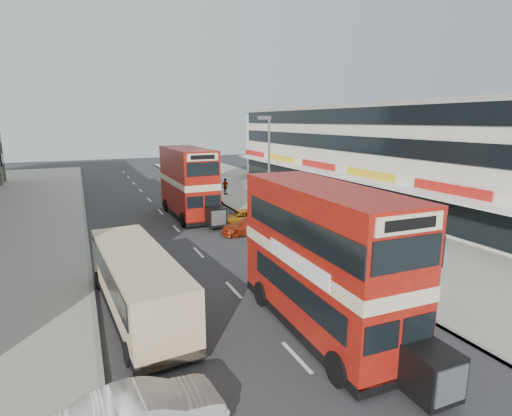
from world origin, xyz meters
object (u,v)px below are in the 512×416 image
bus_main (323,259)px  pedestrian_near (310,216)px  bus_second (188,182)px  car_left_front (142,416)px  coach (138,281)px  street_lamp (268,163)px  car_right_a (250,226)px  car_right_b (240,218)px  cyclist (220,214)px  pedestrian_far (225,186)px

bus_main → pedestrian_near: bearing=-118.3°
bus_second → car_left_front: bus_second is taller
bus_second → pedestrian_near: (6.89, -7.83, -1.76)m
bus_main → pedestrian_near: 14.24m
coach → car_left_front: 7.05m
bus_second → coach: 17.28m
street_lamp → car_right_a: bearing=-145.2°
car_right_a → street_lamp: bearing=127.8°
bus_second → pedestrian_near: 10.58m
car_right_b → pedestrian_near: 5.37m
cyclist → pedestrian_far: bearing=69.1°
street_lamp → coach: bearing=-135.7°
car_left_front → pedestrian_near: bearing=-48.7°
bus_main → car_right_b: 16.13m
pedestrian_near → cyclist: (-5.20, 4.78, -0.42)m
bus_second → pedestrian_near: size_ratio=5.17×
bus_second → car_left_front: size_ratio=2.39×
street_lamp → bus_main: bearing=-107.9°
coach → pedestrian_far: (12.15, 23.69, -0.43)m
bus_second → pedestrian_near: bus_second is taller
bus_second → cyclist: size_ratio=4.74×
car_right_a → car_right_b: bearing=177.6°
street_lamp → coach: (-10.91, -10.63, -3.35)m
pedestrian_near → cyclist: 7.08m
street_lamp → pedestrian_near: bearing=-47.1°
street_lamp → coach: street_lamp is taller
street_lamp → pedestrian_near: size_ratio=4.24×
coach → car_left_front: bearing=-101.9°
street_lamp → car_right_a: street_lamp is taller
car_right_b → cyclist: (-1.09, 1.36, 0.11)m
bus_main → coach: bearing=-32.2°
coach → car_right_a: 12.75m
bus_main → car_right_a: bearing=-100.0°
coach → car_right_a: (8.81, 9.17, -0.84)m
bus_second → coach: bus_second is taller
coach → pedestrian_far: coach is taller
bus_second → car_left_front: bearing=71.9°
car_right_a → pedestrian_near: bearing=80.5°
pedestrian_near → coach: bearing=27.0°
street_lamp → bus_main: 15.58m
bus_second → pedestrian_far: bearing=-128.4°
bus_main → car_left_front: (-7.05, -2.87, -2.13)m
pedestrian_near → cyclist: cyclist is taller
car_right_a → cyclist: 3.91m
car_left_front → cyclist: cyclist is taller
car_right_a → bus_main: bearing=-8.3°
car_left_front → car_right_b: 21.07m
coach → cyclist: coach is taller
cyclist → car_right_a: bearing=-76.8°
bus_main → car_right_b: bus_main is taller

